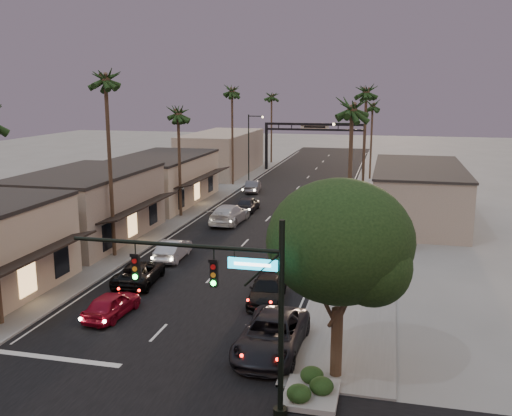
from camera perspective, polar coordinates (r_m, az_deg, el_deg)
The scene contains 30 objects.
ground at distance 58.16m, azimuth 1.84°, elevation -0.44°, with size 200.00×200.00×0.00m, color slate.
road at distance 62.96m, azimuth 2.75°, elevation 0.51°, with size 14.00×120.00×0.02m, color black.
sidewalk_left at distance 71.88m, azimuth -3.67°, elevation 1.98°, with size 5.00×92.00×0.12m, color slate.
sidewalk_right at distance 68.82m, azimuth 11.64°, elevation 1.31°, with size 5.00×92.00×0.12m, color slate.
storefront_mid at distance 49.21m, azimuth -16.55°, elevation 0.05°, with size 8.00×14.00×5.50m, color gray.
storefront_far at distance 63.37m, azimuth -9.38°, elevation 2.74°, with size 8.00×16.00×5.00m, color #C7B498.
storefront_dist at distance 84.78m, azimuth -3.40°, elevation 5.51°, with size 8.00×20.00×6.00m, color gray.
building_right at distance 56.62m, azimuth 15.88°, elevation 1.35°, with size 8.00×18.00×5.00m, color gray.
traffic_signal at distance 21.75m, azimuth -2.44°, elevation -7.92°, with size 8.51×0.22×7.80m.
corner_tree at distance 24.08m, azimuth 8.53°, elevation -3.82°, with size 6.20×6.20×8.80m.
planter at distance 24.72m, azimuth 5.53°, elevation -18.41°, with size 2.20×2.60×0.24m, color gray.
arch at distance 86.69m, azimuth 5.87°, elevation 7.30°, with size 15.20×0.40×7.27m.
streetlight_right at distance 61.25m, azimuth 9.20°, elevation 5.10°, with size 2.13×0.30×9.00m.
streetlight_left at distance 76.23m, azimuth -0.53°, elevation 6.57°, with size 2.13×0.30×9.00m.
palm_lb at distance 42.62m, azimuth -14.86°, elevation 12.79°, with size 3.20×3.20×15.20m.
palm_lc at distance 55.41m, azimuth -7.81°, elevation 9.77°, with size 3.20×3.20×12.20m.
palm_ld at distance 73.42m, azimuth -2.42°, elevation 11.89°, with size 3.20×3.20×14.20m.
palm_ra at distance 39.78m, azimuth 9.62°, elevation 10.31°, with size 3.20×3.20×13.20m.
palm_rb at distance 59.73m, azimuth 11.00°, elevation 11.68°, with size 3.20×3.20×14.20m.
palm_rc at distance 79.74m, azimuth 11.60°, elevation 10.27°, with size 3.20×3.20×12.20m.
palm_far at distance 95.71m, azimuth 1.57°, elevation 11.33°, with size 3.20×3.20×13.20m.
oncoming_red at distance 32.99m, azimuth -14.23°, elevation -9.31°, with size 1.68×4.18×1.43m, color maroon.
oncoming_pickup at distance 37.99m, azimuth -11.58°, elevation -6.33°, with size 2.37×5.13×1.43m, color black.
oncoming_silver at distance 42.73m, azimuth -8.27°, elevation -4.11°, with size 1.58×4.52×1.49m, color #A2A3A8.
oncoming_white at distance 53.38m, azimuth -2.68°, elevation -0.59°, with size 2.50×6.14×1.78m, color #B6B6B6.
oncoming_dgrey at distance 58.50m, azimuth -0.86°, elevation 0.42°, with size 1.85×4.59×1.56m, color black.
oncoming_grey_far at distance 69.19m, azimuth -0.31°, elevation 2.18°, with size 1.56×4.47×1.47m, color #4E4D53.
curbside_near at distance 27.94m, azimuth 1.57°, elevation -12.59°, with size 2.89×6.27×1.74m, color black.
curbside_black at distance 34.18m, azimuth 1.14°, elevation -8.17°, with size 2.01×4.94×1.43m, color black.
curbside_grey at distance 46.39m, azimuth 6.62°, elevation -2.81°, with size 1.70×4.21×1.44m, color #4D4C51.
Camera 1 is at (11.30, -15.67, 12.47)m, focal length 40.00 mm.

